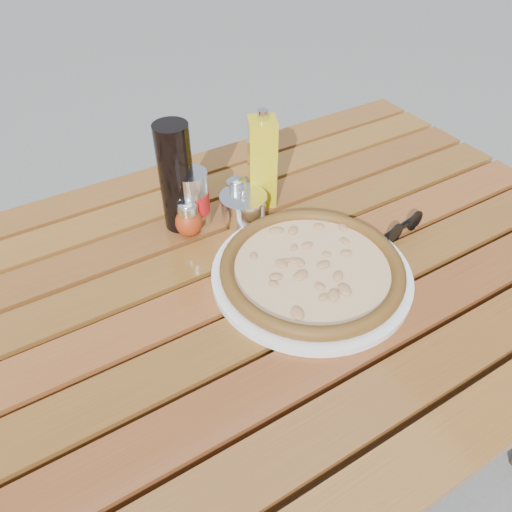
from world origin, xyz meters
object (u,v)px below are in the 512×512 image
plate (311,274)px  parmesan_tin (243,207)px  olive_oil_cruet (262,162)px  table (261,303)px  soda_can (192,199)px  sunglasses (404,227)px  dark_bottle (176,178)px  pepper_shaker (189,219)px  oregano_shaker (237,195)px  pizza (312,268)px

plate → parmesan_tin: bearing=94.9°
plate → olive_oil_cruet: olive_oil_cruet is taller
table → soda_can: 0.25m
table → sunglasses: 0.32m
dark_bottle → pepper_shaker: bearing=-90.7°
table → oregano_shaker: bearing=72.9°
olive_oil_cruet → parmesan_tin: 0.10m
pepper_shaker → oregano_shaker: 0.12m
plate → table: bearing=144.5°
pepper_shaker → dark_bottle: size_ratio=0.37×
soda_can → olive_oil_cruet: bearing=-2.2°
oregano_shaker → dark_bottle: bearing=170.9°
oregano_shaker → pizza: bearing=-86.9°
pizza → parmesan_tin: size_ratio=3.77×
pepper_shaker → oregano_shaker: bearing=9.7°
pepper_shaker → olive_oil_cruet: bearing=6.9°
table → dark_bottle: size_ratio=6.36×
sunglasses → parmesan_tin: bearing=131.2°
plate → pepper_shaker: (-0.13, 0.23, 0.03)m
pizza → dark_bottle: size_ratio=1.68×
pizza → plate: bearing=0.0°
table → parmesan_tin: (0.05, 0.16, 0.11)m
pizza → soda_can: soda_can is taller
plate → soda_can: size_ratio=3.00×
table → olive_oil_cruet: 0.29m
pepper_shaker → parmesan_tin: 0.12m
sunglasses → olive_oil_cruet: bearing=117.7°
plate → pizza: pizza is taller
plate → soda_can: bearing=113.3°
parmesan_tin → pizza: bearing=-85.1°
table → dark_bottle: (-0.06, 0.21, 0.19)m
pepper_shaker → table: bearing=-70.8°
pepper_shaker → sunglasses: pepper_shaker is taller
plate → sunglasses: size_ratio=3.27×
table → dark_bottle: 0.29m
soda_can → parmesan_tin: size_ratio=1.22×
pizza → dark_bottle: (-0.13, 0.27, 0.09)m
table → pepper_shaker: 0.22m
pepper_shaker → soda_can: 0.04m
dark_bottle → soda_can: size_ratio=1.83×
plate → parmesan_tin: (-0.02, 0.21, 0.02)m
oregano_shaker → olive_oil_cruet: (0.06, 0.00, 0.06)m
olive_oil_cruet → dark_bottle: bearing=174.5°
table → plate: plate is taller
plate → dark_bottle: 0.31m
pizza → sunglasses: sunglasses is taller
plate → pizza: bearing=0.0°
pizza → soda_can: 0.28m
plate → pizza: 0.02m
soda_can → olive_oil_cruet: size_ratio=0.57×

